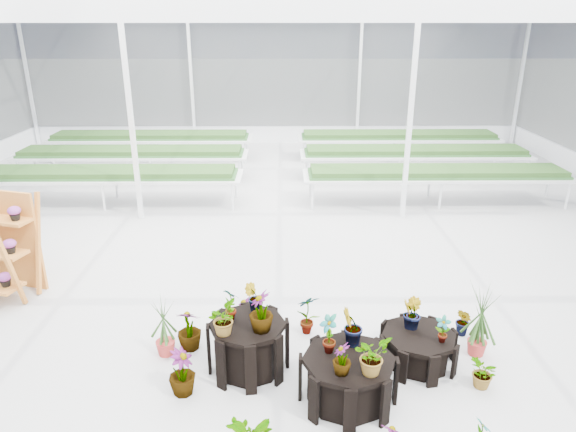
{
  "coord_description": "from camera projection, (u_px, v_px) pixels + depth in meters",
  "views": [
    {
      "loc": [
        0.26,
        -7.04,
        4.2
      ],
      "look_at": [
        0.33,
        0.65,
        1.3
      ],
      "focal_mm": 32.0,
      "sensor_mm": 36.0,
      "label": 1
    }
  ],
  "objects": [
    {
      "name": "ground_plane",
      "position": [
        267.0,
        308.0,
        8.07
      ],
      "size": [
        24.0,
        24.0,
        0.0
      ],
      "primitive_type": "plane",
      "color": "gray",
      "rests_on": "ground"
    },
    {
      "name": "greenhouse_shell",
      "position": [
        265.0,
        170.0,
        7.27
      ],
      "size": [
        18.0,
        24.0,
        4.5
      ],
      "primitive_type": null,
      "color": "white",
      "rests_on": "ground"
    },
    {
      "name": "steel_frame",
      "position": [
        265.0,
        170.0,
        7.27
      ],
      "size": [
        18.0,
        24.0,
        4.5
      ],
      "primitive_type": null,
      "color": "silver",
      "rests_on": "ground"
    },
    {
      "name": "nursery_benches",
      "position": [
        274.0,
        164.0,
        14.65
      ],
      "size": [
        16.0,
        7.0,
        0.84
      ],
      "primitive_type": null,
      "color": "silver",
      "rests_on": "ground"
    },
    {
      "name": "plinth_tall",
      "position": [
        248.0,
        346.0,
        6.53
      ],
      "size": [
        1.11,
        1.11,
        0.68
      ],
      "primitive_type": "cylinder",
      "rotation": [
        0.0,
        0.0,
        0.12
      ],
      "color": "black",
      "rests_on": "ground"
    },
    {
      "name": "plinth_mid",
      "position": [
        348.0,
        379.0,
        6.0
      ],
      "size": [
        1.19,
        1.19,
        0.59
      ],
      "primitive_type": "cylinder",
      "rotation": [
        0.0,
        0.0,
        -0.07
      ],
      "color": "black",
      "rests_on": "ground"
    },
    {
      "name": "plinth_low",
      "position": [
        418.0,
        348.0,
        6.69
      ],
      "size": [
        1.12,
        1.12,
        0.44
      ],
      "primitive_type": "cylinder",
      "rotation": [
        0.0,
        0.0,
        0.15
      ],
      "color": "black",
      "rests_on": "ground"
    },
    {
      "name": "nursery_plants",
      "position": [
        309.0,
        344.0,
        6.31
      ],
      "size": [
        4.59,
        2.98,
        1.21
      ],
      "color": "#25451B",
      "rests_on": "ground"
    }
  ]
}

